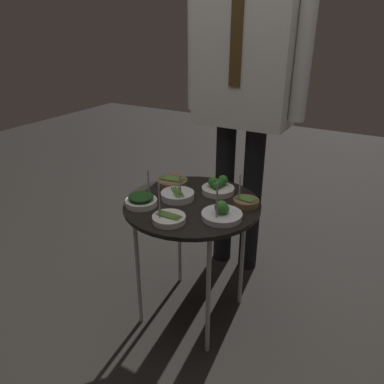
% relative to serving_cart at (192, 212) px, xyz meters
% --- Properties ---
extents(ground_plane, '(8.00, 8.00, 0.00)m').
position_rel_serving_cart_xyz_m(ground_plane, '(0.00, 0.00, -0.58)').
color(ground_plane, black).
extents(serving_cart, '(0.61, 0.61, 0.62)m').
position_rel_serving_cart_xyz_m(serving_cart, '(0.00, 0.00, 0.00)').
color(serving_cart, black).
rests_on(serving_cart, ground_plane).
extents(bowl_broccoli_back_left, '(0.17, 0.17, 0.17)m').
position_rel_serving_cart_xyz_m(bowl_broccoli_back_left, '(0.18, -0.07, 0.07)').
color(bowl_broccoli_back_left, silver).
rests_on(bowl_broccoli_back_left, serving_cart).
extents(bowl_asparagus_mid_right, '(0.14, 0.14, 0.17)m').
position_rel_serving_cart_xyz_m(bowl_asparagus_mid_right, '(0.01, -0.20, 0.06)').
color(bowl_asparagus_mid_right, silver).
rests_on(bowl_asparagus_mid_right, serving_cart).
extents(bowl_asparagus_front_left, '(0.15, 0.15, 0.13)m').
position_rel_serving_cart_xyz_m(bowl_asparagus_front_left, '(-0.08, -0.00, 0.07)').
color(bowl_asparagus_front_left, silver).
rests_on(bowl_asparagus_front_left, serving_cart).
extents(bowl_asparagus_center, '(0.15, 0.15, 0.04)m').
position_rel_serving_cart_xyz_m(bowl_asparagus_center, '(-0.18, 0.13, 0.06)').
color(bowl_asparagus_center, brown).
rests_on(bowl_asparagus_center, serving_cart).
extents(bowl_broccoli_front_center, '(0.15, 0.15, 0.08)m').
position_rel_serving_cart_xyz_m(bowl_broccoli_front_center, '(0.05, 0.15, 0.07)').
color(bowl_broccoli_front_center, silver).
rests_on(bowl_broccoli_front_center, serving_cart).
extents(bowl_spinach_far_rim, '(0.14, 0.14, 0.17)m').
position_rel_serving_cart_xyz_m(bowl_spinach_far_rim, '(-0.18, -0.14, 0.07)').
color(bowl_spinach_far_rim, white).
rests_on(bowl_spinach_far_rim, serving_cart).
extents(bowl_asparagus_near_rim, '(0.11, 0.11, 0.15)m').
position_rel_serving_cart_xyz_m(bowl_asparagus_near_rim, '(0.22, 0.09, 0.07)').
color(bowl_asparagus_near_rim, brown).
rests_on(bowl_asparagus_near_rim, serving_cart).
extents(waiter_figure, '(0.65, 0.24, 1.75)m').
position_rel_serving_cart_xyz_m(waiter_figure, '(0.01, 0.52, 0.53)').
color(waiter_figure, black).
rests_on(waiter_figure, ground_plane).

